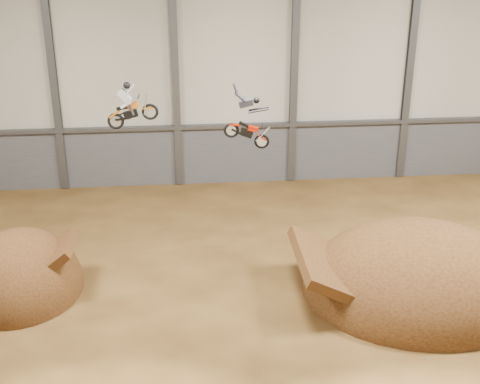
{
  "coord_description": "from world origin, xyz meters",
  "views": [
    {
      "loc": [
        -3.07,
        -21.94,
        15.44
      ],
      "look_at": [
        -0.71,
        4.0,
        4.08
      ],
      "focal_mm": 50.0,
      "sensor_mm": 36.0,
      "label": 1
    }
  ],
  "objects_px": {
    "fmx_rider_a": "(134,101)",
    "fmx_rider_b": "(244,117)",
    "landing_ramp": "(417,290)",
    "takeoff_ramp": "(22,290)"
  },
  "relations": [
    {
      "from": "landing_ramp",
      "to": "fmx_rider_a",
      "type": "bearing_deg",
      "value": 162.13
    },
    {
      "from": "fmx_rider_b",
      "to": "fmx_rider_a",
      "type": "bearing_deg",
      "value": 156.4
    },
    {
      "from": "fmx_rider_a",
      "to": "fmx_rider_b",
      "type": "bearing_deg",
      "value": -28.41
    },
    {
      "from": "fmx_rider_a",
      "to": "fmx_rider_b",
      "type": "height_order",
      "value": "fmx_rider_b"
    },
    {
      "from": "takeoff_ramp",
      "to": "landing_ramp",
      "type": "height_order",
      "value": "landing_ramp"
    },
    {
      "from": "landing_ramp",
      "to": "takeoff_ramp",
      "type": "bearing_deg",
      "value": 174.68
    },
    {
      "from": "landing_ramp",
      "to": "fmx_rider_a",
      "type": "height_order",
      "value": "fmx_rider_a"
    },
    {
      "from": "takeoff_ramp",
      "to": "landing_ramp",
      "type": "distance_m",
      "value": 17.09
    },
    {
      "from": "fmx_rider_a",
      "to": "landing_ramp",
      "type": "bearing_deg",
      "value": -15.65
    },
    {
      "from": "takeoff_ramp",
      "to": "fmx_rider_b",
      "type": "relative_size",
      "value": 2.43
    }
  ]
}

